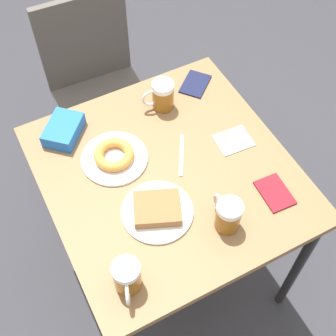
% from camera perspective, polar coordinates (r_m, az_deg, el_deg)
% --- Properties ---
extents(ground_plane, '(8.00, 8.00, 0.00)m').
position_cam_1_polar(ground_plane, '(2.21, 0.00, -11.60)').
color(ground_plane, '#333338').
extents(table, '(0.80, 0.83, 0.76)m').
position_cam_1_polar(table, '(1.60, 0.00, -1.94)').
color(table, olive).
rests_on(table, ground_plane).
extents(chair, '(0.42, 0.42, 0.89)m').
position_cam_1_polar(chair, '(2.17, -8.91, 11.00)').
color(chair, '#514C47').
rests_on(chair, ground_plane).
extents(plate_with_cake, '(0.22, 0.22, 0.04)m').
position_cam_1_polar(plate_with_cake, '(1.45, -1.33, -5.14)').
color(plate_with_cake, white).
rests_on(plate_with_cake, table).
extents(plate_with_donut, '(0.22, 0.22, 0.04)m').
position_cam_1_polar(plate_with_donut, '(1.57, -6.57, 1.42)').
color(plate_with_donut, white).
rests_on(plate_with_donut, table).
extents(beer_mug_left, '(0.12, 0.08, 0.11)m').
position_cam_1_polar(beer_mug_left, '(1.68, -0.72, 8.85)').
color(beer_mug_left, '#8C5619').
rests_on(beer_mug_left, table).
extents(beer_mug_center, '(0.08, 0.11, 0.11)m').
position_cam_1_polar(beer_mug_center, '(1.31, -5.02, -13.12)').
color(beer_mug_center, '#8C5619').
rests_on(beer_mug_center, table).
extents(beer_mug_right, '(0.08, 0.12, 0.11)m').
position_cam_1_polar(beer_mug_right, '(1.40, 7.30, -5.68)').
color(beer_mug_right, '#8C5619').
rests_on(beer_mug_right, table).
extents(napkin_folded, '(0.13, 0.10, 0.00)m').
position_cam_1_polar(napkin_folded, '(1.63, 8.00, 3.33)').
color(napkin_folded, white).
rests_on(napkin_folded, table).
extents(fork, '(0.10, 0.16, 0.00)m').
position_cam_1_polar(fork, '(1.58, 1.67, 1.59)').
color(fork, silver).
rests_on(fork, table).
extents(passport_near_edge, '(0.10, 0.13, 0.01)m').
position_cam_1_polar(passport_near_edge, '(1.53, 12.88, -2.96)').
color(passport_near_edge, maroon).
rests_on(passport_near_edge, table).
extents(passport_far_edge, '(0.15, 0.15, 0.01)m').
position_cam_1_polar(passport_far_edge, '(1.80, 3.34, 10.19)').
color(passport_far_edge, '#141938').
rests_on(passport_far_edge, table).
extents(blue_pouch, '(0.18, 0.18, 0.05)m').
position_cam_1_polar(blue_pouch, '(1.65, -12.62, 4.56)').
color(blue_pouch, blue).
rests_on(blue_pouch, table).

